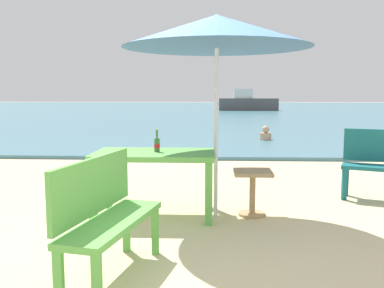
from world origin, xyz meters
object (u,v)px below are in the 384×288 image
object	(u,v)px
side_table_wood	(253,186)
boat_tanker	(247,103)
bench_green_left	(106,210)
swimmer_person	(266,134)
patio_umbrella	(217,32)
beer_bottle_amber	(157,144)
picnic_table_green	(155,161)

from	to	relation	value
side_table_wood	boat_tanker	size ratio (longest dim) A/B	0.12
bench_green_left	swimmer_person	distance (m)	9.44
swimmer_person	patio_umbrella	bearing A→B (deg)	-101.35
side_table_wood	swimmer_person	world-z (taller)	side_table_wood
side_table_wood	beer_bottle_amber	bearing A→B (deg)	-178.15
beer_bottle_amber	patio_umbrella	xyz separation A→B (m)	(0.69, -0.08, 1.26)
bench_green_left	boat_tanker	size ratio (longest dim) A/B	0.28
beer_bottle_amber	side_table_wood	size ratio (longest dim) A/B	0.49
picnic_table_green	swimmer_person	world-z (taller)	picnic_table_green
picnic_table_green	side_table_wood	size ratio (longest dim) A/B	2.59
patio_umbrella	side_table_wood	bearing A→B (deg)	14.88
picnic_table_green	side_table_wood	bearing A→B (deg)	2.60
boat_tanker	patio_umbrella	bearing A→B (deg)	-95.42
bench_green_left	swimmer_person	size ratio (longest dim) A/B	3.05
beer_bottle_amber	bench_green_left	distance (m)	1.75
side_table_wood	bench_green_left	distance (m)	2.19
beer_bottle_amber	swimmer_person	distance (m)	7.76
patio_umbrella	beer_bottle_amber	bearing A→B (deg)	173.42
beer_bottle_amber	swimmer_person	size ratio (longest dim) A/B	0.65
beer_bottle_amber	picnic_table_green	bearing A→B (deg)	-152.45
beer_bottle_amber	side_table_wood	world-z (taller)	beer_bottle_amber
side_table_wood	bench_green_left	bearing A→B (deg)	-126.85
picnic_table_green	swimmer_person	size ratio (longest dim) A/B	3.41
picnic_table_green	bench_green_left	world-z (taller)	bench_green_left
bench_green_left	side_table_wood	bearing A→B (deg)	53.15
swimmer_person	side_table_wood	bearing A→B (deg)	-98.26
picnic_table_green	boat_tanker	xyz separation A→B (m)	(3.36, 27.77, 0.01)
side_table_wood	picnic_table_green	bearing A→B (deg)	-177.40
patio_umbrella	side_table_wood	distance (m)	1.82
side_table_wood	bench_green_left	size ratio (longest dim) A/B	0.43
bench_green_left	beer_bottle_amber	bearing A→B (deg)	83.83
bench_green_left	boat_tanker	world-z (taller)	boat_tanker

